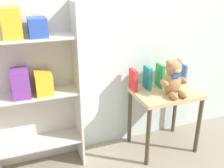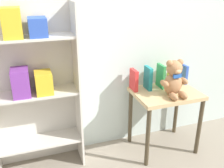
# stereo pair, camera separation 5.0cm
# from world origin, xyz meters

# --- Properties ---
(wall_back) EXTENTS (4.80, 0.06, 2.50)m
(wall_back) POSITION_xyz_m (0.00, 1.31, 1.25)
(wall_back) COLOR silver
(wall_back) RESTS_ON ground_plane
(bookshelf_side) EXTENTS (0.74, 0.27, 1.45)m
(bookshelf_side) POSITION_xyz_m (-0.95, 1.16, 0.83)
(bookshelf_side) COLOR beige
(bookshelf_side) RESTS_ON ground_plane
(display_table) EXTENTS (0.61, 0.46, 0.62)m
(display_table) POSITION_xyz_m (0.24, 1.01, 0.52)
(display_table) COLOR tan
(display_table) RESTS_ON ground_plane
(teddy_bear) EXTENTS (0.25, 0.23, 0.33)m
(teddy_bear) POSITION_xyz_m (0.26, 0.93, 0.77)
(teddy_bear) COLOR #A8754C
(teddy_bear) RESTS_ON display_table
(book_standing_red) EXTENTS (0.04, 0.14, 0.20)m
(book_standing_red) POSITION_xyz_m (-0.03, 1.16, 0.72)
(book_standing_red) COLOR red
(book_standing_red) RESTS_ON display_table
(book_standing_teal) EXTENTS (0.04, 0.13, 0.22)m
(book_standing_teal) POSITION_xyz_m (0.10, 1.13, 0.73)
(book_standing_teal) COLOR teal
(book_standing_teal) RESTS_ON display_table
(book_standing_green) EXTENTS (0.03, 0.14, 0.23)m
(book_standing_green) POSITION_xyz_m (0.24, 1.13, 0.74)
(book_standing_green) COLOR #33934C
(book_standing_green) RESTS_ON display_table
(book_standing_yellow) EXTENTS (0.03, 0.14, 0.21)m
(book_standing_yellow) POSITION_xyz_m (0.38, 1.15, 0.73)
(book_standing_yellow) COLOR gold
(book_standing_yellow) RESTS_ON display_table
(book_standing_blue) EXTENTS (0.03, 0.10, 0.19)m
(book_standing_blue) POSITION_xyz_m (0.52, 1.15, 0.72)
(book_standing_blue) COLOR #2D51B7
(book_standing_blue) RESTS_ON display_table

